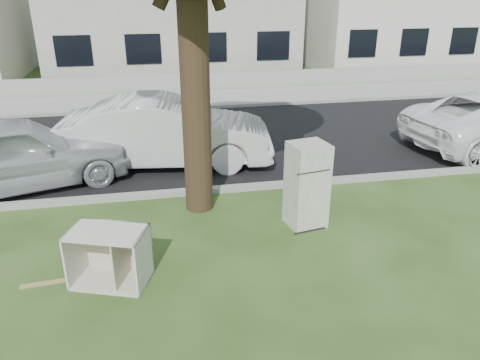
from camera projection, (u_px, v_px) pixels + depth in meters
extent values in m
plane|color=#294318|center=(235.00, 252.00, 7.87)|extent=(120.00, 120.00, 0.00)
cube|color=black|center=(197.00, 141.00, 13.28)|extent=(120.00, 7.00, 0.01)
cube|color=gray|center=(215.00, 192.00, 10.08)|extent=(120.00, 0.18, 0.12)
cube|color=gray|center=(187.00, 110.00, 16.48)|extent=(120.00, 0.18, 0.12)
cube|color=gray|center=(183.00, 100.00, 17.79)|extent=(120.00, 2.80, 0.01)
cube|color=gray|center=(180.00, 82.00, 19.10)|extent=(120.00, 0.15, 0.70)
cylinder|color=black|center=(195.00, 78.00, 8.40)|extent=(0.54, 0.54, 5.20)
cube|color=silver|center=(307.00, 185.00, 8.48)|extent=(0.75, 0.71, 1.58)
cube|color=beige|center=(109.00, 257.00, 6.95)|extent=(1.27, 1.02, 0.86)
cube|color=#9E834C|center=(60.00, 281.00, 7.10)|extent=(1.15, 0.20, 0.02)
cube|color=tan|center=(110.00, 251.00, 7.88)|extent=(0.71, 0.67, 0.02)
cube|color=tan|center=(138.00, 258.00, 7.69)|extent=(0.50, 0.84, 0.02)
imported|color=silver|center=(167.00, 132.00, 11.31)|extent=(5.23, 2.42, 1.66)
imported|color=silver|center=(16.00, 153.00, 10.02)|extent=(5.01, 3.19, 1.59)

